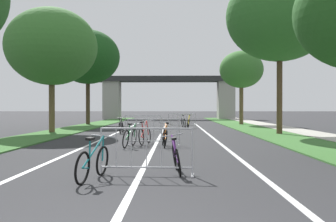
{
  "coord_description": "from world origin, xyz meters",
  "views": [
    {
      "loc": [
        0.77,
        -3.75,
        1.49
      ],
      "look_at": [
        0.33,
        20.76,
        1.26
      ],
      "focal_mm": 40.83,
      "sensor_mm": 36.0,
      "label": 1
    }
  ],
  "objects": [
    {
      "name": "lane_stripe_center",
      "position": [
        0.0,
        15.88,
        0.0
      ],
      "size": [
        0.14,
        31.76,
        0.01
      ],
      "primitive_type": "cube",
      "color": "silver",
      "rests_on": "ground"
    },
    {
      "name": "crowd_barrier_second",
      "position": [
        -0.06,
        11.12,
        0.51
      ],
      "size": [
        2.08,
        0.49,
        1.05
      ],
      "rotation": [
        0.0,
        0.0,
        0.03
      ],
      "color": "#ADADB2",
      "rests_on": "ground"
    },
    {
      "name": "overpass_bridge",
      "position": [
        0.0,
        45.38,
        3.57
      ],
      "size": [
        18.66,
        2.91,
        5.47
      ],
      "color": "#2D2D30",
      "rests_on": "ground"
    },
    {
      "name": "crowd_barrier_fourth",
      "position": [
        1.31,
        24.26,
        0.51
      ],
      "size": [
        2.09,
        0.55,
        1.05
      ],
      "rotation": [
        0.0,
        0.0,
        0.05
      ],
      "color": "#ADADB2",
      "rests_on": "ground"
    },
    {
      "name": "bicycle_black_6",
      "position": [
        -2.33,
        18.24,
        0.35
      ],
      "size": [
        0.53,
        1.69,
        0.93
      ],
      "rotation": [
        0.0,
        0.0,
        0.01
      ],
      "color": "black",
      "rests_on": "ground"
    },
    {
      "name": "bicycle_orange_3",
      "position": [
        0.38,
        10.73,
        0.38
      ],
      "size": [
        0.55,
        1.76,
        0.94
      ],
      "rotation": [
        0.0,
        0.0,
        0.1
      ],
      "color": "black",
      "rests_on": "ground"
    },
    {
      "name": "bicycle_silver_7",
      "position": [
        1.41,
        24.8,
        0.37
      ],
      "size": [
        0.57,
        1.63,
        0.97
      ],
      "rotation": [
        0.0,
        0.0,
        0.16
      ],
      "color": "black",
      "rests_on": "ground"
    },
    {
      "name": "tree_left_pine_near",
      "position": [
        -6.45,
        18.51,
        5.05
      ],
      "size": [
        5.31,
        5.31,
        7.32
      ],
      "color": "brown",
      "rests_on": "ground"
    },
    {
      "name": "bicycle_teal_5",
      "position": [
        -0.9,
        3.99,
        0.36
      ],
      "size": [
        0.6,
        1.68,
        0.91
      ],
      "rotation": [
        0.0,
        0.0,
        -0.18
      ],
      "color": "black",
      "rests_on": "ground"
    },
    {
      "name": "tree_right_cypress_far",
      "position": [
        6.49,
        29.11,
        4.73
      ],
      "size": [
        3.74,
        3.74,
        6.35
      ],
      "color": "brown",
      "rests_on": "ground"
    },
    {
      "name": "tree_left_oak_mid",
      "position": [
        -6.76,
        29.17,
        5.87
      ],
      "size": [
        5.51,
        5.51,
        8.22
      ],
      "color": "#3D2D1E",
      "rests_on": "ground"
    },
    {
      "name": "sidewalk_path_right",
      "position": [
        8.35,
        22.46,
        0.04
      ],
      "size": [
        1.89,
        54.91,
        0.08
      ],
      "primitive_type": "cube",
      "color": "#ADA89E",
      "rests_on": "ground"
    },
    {
      "name": "grass_verge_right",
      "position": [
        6.1,
        22.46,
        0.03
      ],
      "size": [
        2.6,
        54.91,
        0.05
      ],
      "primitive_type": "cube",
      "color": "#386B2D",
      "rests_on": "ground"
    },
    {
      "name": "bicycle_red_1",
      "position": [
        -0.45,
        11.69,
        0.38
      ],
      "size": [
        0.55,
        1.75,
        0.97
      ],
      "rotation": [
        0.0,
        0.0,
        -0.19
      ],
      "color": "black",
      "rests_on": "ground"
    },
    {
      "name": "lane_stripe_left_lane",
      "position": [
        -2.64,
        15.88,
        0.0
      ],
      "size": [
        0.14,
        31.76,
        0.01
      ],
      "primitive_type": "cube",
      "color": "silver",
      "rests_on": "ground"
    },
    {
      "name": "crowd_barrier_nearest",
      "position": [
        0.15,
        4.55,
        0.51
      ],
      "size": [
        2.09,
        0.55,
        1.05
      ],
      "rotation": [
        0.0,
        0.0,
        -0.05
      ],
      "color": "#ADADB2",
      "rests_on": "ground"
    },
    {
      "name": "tree_right_maple_mid",
      "position": [
        6.54,
        17.37,
        6.52
      ],
      "size": [
        5.87,
        5.87,
        9.03
      ],
      "color": "#4C3823",
      "rests_on": "ground"
    },
    {
      "name": "grass_verge_left",
      "position": [
        -6.1,
        22.46,
        0.03
      ],
      "size": [
        2.6,
        54.91,
        0.05
      ],
      "primitive_type": "cube",
      "color": "#386B2D",
      "rests_on": "ground"
    },
    {
      "name": "crowd_barrier_third",
      "position": [
        -1.02,
        17.69,
        0.51
      ],
      "size": [
        2.07,
        0.49,
        1.05
      ],
      "rotation": [
        0.0,
        0.0,
        0.02
      ],
      "color": "#ADADB2",
      "rests_on": "ground"
    },
    {
      "name": "bicycle_yellow_2",
      "position": [
        1.74,
        23.66,
        0.39
      ],
      "size": [
        0.55,
        1.74,
        1.02
      ],
      "rotation": [
        0.0,
        0.0,
        0.03
      ],
      "color": "black",
      "rests_on": "ground"
    },
    {
      "name": "bicycle_green_0",
      "position": [
        -0.91,
        10.6,
        0.37
      ],
      "size": [
        0.63,
        1.71,
        0.91
      ],
      "rotation": [
        0.0,
        0.0,
        -0.19
      ],
      "color": "black",
      "rests_on": "ground"
    },
    {
      "name": "lane_stripe_right_lane",
      "position": [
        2.64,
        15.88,
        0.0
      ],
      "size": [
        0.14,
        31.76,
        0.01
      ],
      "primitive_type": "cube",
      "color": "silver",
      "rests_on": "ground"
    },
    {
      "name": "bicycle_purple_4",
      "position": [
        0.8,
        4.9,
        0.35
      ],
      "size": [
        0.55,
        1.57,
        0.88
      ],
      "rotation": [
        0.0,
        0.0,
        0.08
      ],
      "color": "black",
      "rests_on": "ground"
    }
  ]
}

